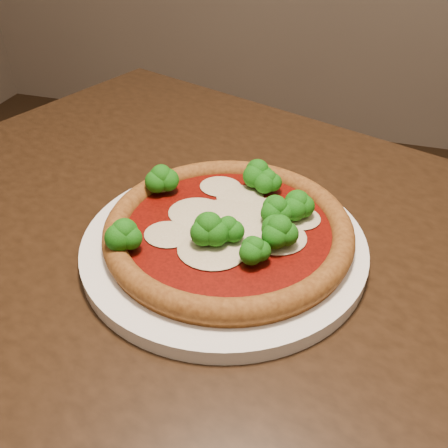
# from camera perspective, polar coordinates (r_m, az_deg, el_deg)

# --- Properties ---
(dining_table) EXTENTS (1.40, 1.21, 0.75)m
(dining_table) POSITION_cam_1_polar(r_m,az_deg,el_deg) (0.63, 2.30, -13.23)
(dining_table) COLOR black
(dining_table) RESTS_ON floor
(plate) EXTENTS (0.34, 0.34, 0.02)m
(plate) POSITION_cam_1_polar(r_m,az_deg,el_deg) (0.60, 0.00, -2.39)
(plate) COLOR white
(plate) RESTS_ON dining_table
(pizza) EXTENTS (0.29, 0.29, 0.06)m
(pizza) POSITION_cam_1_polar(r_m,az_deg,el_deg) (0.59, 0.64, -0.17)
(pizza) COLOR brown
(pizza) RESTS_ON plate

